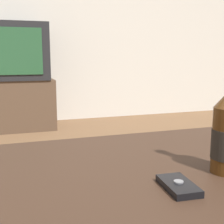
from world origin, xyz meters
TOP-DOWN VIEW (x-y plane):
  - back_wall at (0.00, 3.02)m, footprint 8.00×0.05m
  - coffee_table at (0.00, 0.00)m, footprint 1.17×0.86m
  - tv_stand at (-0.27, 2.71)m, footprint 0.91×0.47m
  - television at (-0.27, 2.71)m, footprint 0.82×0.51m
  - cell_phone at (0.06, -0.02)m, footprint 0.06×0.11m

SIDE VIEW (x-z plane):
  - tv_stand at x=-0.27m, z-range 0.00..0.50m
  - coffee_table at x=0.00m, z-range 0.17..0.64m
  - cell_phone at x=0.06m, z-range 0.46..0.48m
  - television at x=-0.27m, z-range 0.50..1.04m
  - back_wall at x=0.00m, z-range 0.00..2.60m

